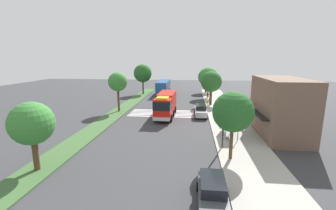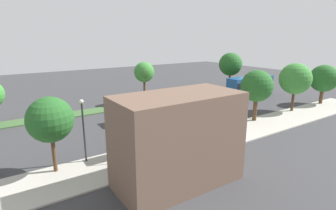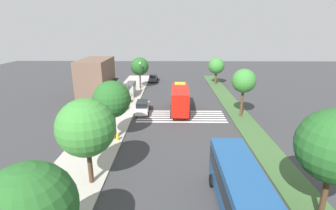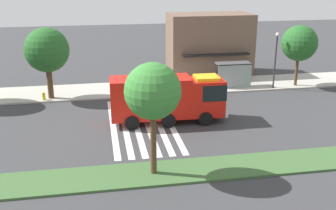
{
  "view_description": "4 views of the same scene",
  "coord_description": "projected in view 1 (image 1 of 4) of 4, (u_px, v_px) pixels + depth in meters",
  "views": [
    {
      "loc": [
        36.42,
        4.27,
        9.18
      ],
      "look_at": [
        -0.12,
        0.29,
        1.53
      ],
      "focal_mm": 24.19,
      "sensor_mm": 36.0,
      "label": 1
    },
    {
      "loc": [
        20.05,
        29.72,
        10.9
      ],
      "look_at": [
        0.29,
        0.07,
        1.73
      ],
      "focal_mm": 28.86,
      "sensor_mm": 36.0,
      "label": 2
    },
    {
      "loc": [
        -33.83,
        1.43,
        12.14
      ],
      "look_at": [
        1.3,
        1.91,
        1.12
      ],
      "focal_mm": 26.59,
      "sensor_mm": 36.0,
      "label": 3
    },
    {
      "loc": [
        -3.73,
        -29.79,
        11.76
      ],
      "look_at": [
        1.67,
        0.14,
        1.42
      ],
      "focal_mm": 43.26,
      "sensor_mm": 36.0,
      "label": 4
    }
  ],
  "objects": [
    {
      "name": "median_tree_west",
      "position": [
        118.0,
        82.0,
        38.32
      ],
      "size": [
        3.24,
        3.24,
        6.72
      ],
      "color": "#513823",
      "rests_on": "median_strip"
    },
    {
      "name": "parked_car_mid",
      "position": [
        213.0,
        193.0,
        14.19
      ],
      "size": [
        4.8,
        2.01,
        1.78
      ],
      "rotation": [
        0.0,
        0.0,
        -0.01
      ],
      "color": "#474C51",
      "rests_on": "ground_plane"
    },
    {
      "name": "sidewalk",
      "position": [
        225.0,
        115.0,
        36.74
      ],
      "size": [
        60.0,
        5.44,
        0.14
      ],
      "primitive_type": "cube",
      "color": "#ADA89E",
      "rests_on": "ground_plane"
    },
    {
      "name": "storefront_building",
      "position": [
        280.0,
        108.0,
        26.66
      ],
      "size": [
        9.36,
        5.48,
        6.91
      ],
      "color": "brown",
      "rests_on": "ground_plane"
    },
    {
      "name": "median_strip",
      "position": [
        118.0,
        112.0,
        38.65
      ],
      "size": [
        60.0,
        3.0,
        0.14
      ],
      "primitive_type": "cube",
      "color": "#3D6033",
      "rests_on": "ground_plane"
    },
    {
      "name": "crosswalk",
      "position": [
        167.0,
        113.0,
        38.24
      ],
      "size": [
        4.95,
        12.36,
        0.01
      ],
      "color": "silver",
      "rests_on": "ground_plane"
    },
    {
      "name": "ground_plane",
      "position": [
        166.0,
        114.0,
        37.77
      ],
      "size": [
        120.0,
        120.0,
        0.0
      ],
      "primitive_type": "plane",
      "color": "#38383A"
    },
    {
      "name": "street_lamp",
      "position": [
        224.0,
        116.0,
        22.72
      ],
      "size": [
        0.36,
        0.36,
        5.6
      ],
      "color": "#2D2D30",
      "rests_on": "sidewalk"
    },
    {
      "name": "sidewalk_tree_far_west",
      "position": [
        206.0,
        77.0,
        59.98
      ],
      "size": [
        4.36,
        4.36,
        6.29
      ],
      "color": "#513823",
      "rests_on": "sidewalk"
    },
    {
      "name": "median_tree_far_west",
      "position": [
        143.0,
        73.0,
        57.33
      ],
      "size": [
        4.56,
        4.56,
        7.52
      ],
      "color": "#47301E",
      "rests_on": "median_strip"
    },
    {
      "name": "sidewalk_tree_center",
      "position": [
        211.0,
        82.0,
        43.88
      ],
      "size": [
        4.06,
        4.06,
        6.59
      ],
      "color": "#513823",
      "rests_on": "sidewalk"
    },
    {
      "name": "fire_truck",
      "position": [
        166.0,
        104.0,
        35.51
      ],
      "size": [
        9.19,
        2.9,
        3.71
      ],
      "rotation": [
        0.0,
        0.0,
        -0.03
      ],
      "color": "red",
      "rests_on": "ground_plane"
    },
    {
      "name": "sidewalk_tree_far_east",
      "position": [
        233.0,
        112.0,
        19.89
      ],
      "size": [
        3.62,
        3.62,
        6.22
      ],
      "color": "#513823",
      "rests_on": "sidewalk"
    },
    {
      "name": "transit_bus",
      "position": [
        163.0,
        87.0,
        57.43
      ],
      "size": [
        10.11,
        2.86,
        3.51
      ],
      "rotation": [
        0.0,
        0.0,
        3.14
      ],
      "color": "navy",
      "rests_on": "ground_plane"
    },
    {
      "name": "bench_west_of_shelter",
      "position": [
        219.0,
        115.0,
        34.78
      ],
      "size": [
        1.6,
        0.5,
        0.9
      ],
      "color": "#2D472D",
      "rests_on": "sidewalk"
    },
    {
      "name": "bench_near_shelter",
      "position": [
        222.0,
        122.0,
        30.93
      ],
      "size": [
        1.6,
        0.5,
        0.9
      ],
      "color": "#4C3823",
      "rests_on": "sidewalk"
    },
    {
      "name": "sidewalk_tree_west",
      "position": [
        208.0,
        77.0,
        52.02
      ],
      "size": [
        4.49,
        4.49,
        7.0
      ],
      "color": "#47301E",
      "rests_on": "sidewalk"
    },
    {
      "name": "median_tree_center",
      "position": [
        32.0,
        124.0,
        17.95
      ],
      "size": [
        3.46,
        3.46,
        5.69
      ],
      "color": "#513823",
      "rests_on": "median_strip"
    },
    {
      "name": "fire_hydrant",
      "position": [
        208.0,
        102.0,
        45.38
      ],
      "size": [
        0.28,
        0.28,
        0.7
      ],
      "primitive_type": "cylinder",
      "color": "gold",
      "rests_on": "sidewalk"
    },
    {
      "name": "bus_stop_shelter",
      "position": [
        227.0,
        121.0,
        26.77
      ],
      "size": [
        3.5,
        1.4,
        2.46
      ],
      "color": "#4C4C51",
      "rests_on": "sidewalk"
    },
    {
      "name": "parked_car_west",
      "position": [
        201.0,
        111.0,
        36.15
      ],
      "size": [
        4.72,
        2.11,
        1.85
      ],
      "rotation": [
        0.0,
        0.0,
        0.02
      ],
      "color": "silver",
      "rests_on": "ground_plane"
    }
  ]
}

